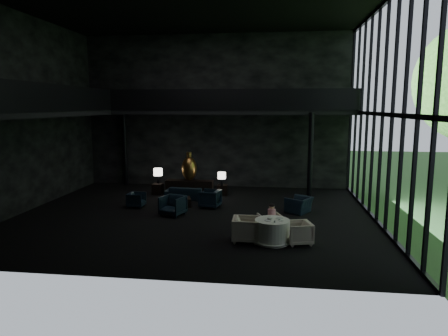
# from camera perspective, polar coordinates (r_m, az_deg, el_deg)

# --- Properties ---
(floor) EXTENTS (14.00, 12.00, 0.02)m
(floor) POSITION_cam_1_polar(r_m,az_deg,el_deg) (16.00, -4.22, -6.75)
(floor) COLOR black
(floor) RESTS_ON ground
(ceiling) EXTENTS (14.00, 12.00, 0.02)m
(ceiling) POSITION_cam_1_polar(r_m,az_deg,el_deg) (15.85, -4.57, 22.34)
(ceiling) COLOR black
(ceiling) RESTS_ON ground
(wall_back) EXTENTS (14.00, 0.04, 8.00)m
(wall_back) POSITION_cam_1_polar(r_m,az_deg,el_deg) (21.33, -1.14, 8.04)
(wall_back) COLOR black
(wall_back) RESTS_ON ground
(wall_front) EXTENTS (14.00, 0.04, 8.00)m
(wall_front) POSITION_cam_1_polar(r_m,az_deg,el_deg) (9.61, -11.58, 6.95)
(wall_front) COLOR black
(wall_front) RESTS_ON ground
(wall_left) EXTENTS (0.04, 12.00, 8.00)m
(wall_left) POSITION_cam_1_polar(r_m,az_deg,el_deg) (18.16, -26.76, 6.98)
(wall_left) COLOR black
(wall_left) RESTS_ON ground
(curtain_wall) EXTENTS (0.20, 12.00, 8.00)m
(curtain_wall) POSITION_cam_1_polar(r_m,az_deg,el_deg) (15.59, 21.73, 7.15)
(curtain_wall) COLOR black
(curtain_wall) RESTS_ON ground
(mezzanine_left) EXTENTS (2.00, 12.00, 0.25)m
(mezzanine_left) POSITION_cam_1_polar(r_m,az_deg,el_deg) (17.62, -24.03, 7.13)
(mezzanine_left) COLOR black
(mezzanine_left) RESTS_ON wall_left
(mezzanine_back) EXTENTS (12.00, 2.00, 0.25)m
(mezzanine_back) POSITION_cam_1_polar(r_m,az_deg,el_deg) (20.21, 1.28, 8.00)
(mezzanine_back) COLOR black
(mezzanine_back) RESTS_ON wall_back
(railing_left) EXTENTS (0.06, 12.00, 1.00)m
(railing_left) POSITION_cam_1_polar(r_m,az_deg,el_deg) (17.13, -21.26, 9.28)
(railing_left) COLOR black
(railing_left) RESTS_ON mezzanine_left
(railing_back) EXTENTS (12.00, 0.06, 1.00)m
(railing_back) POSITION_cam_1_polar(r_m,az_deg,el_deg) (19.22, 0.98, 9.75)
(railing_back) COLOR black
(railing_back) RESTS_ON mezzanine_back
(column_nw) EXTENTS (0.24, 0.24, 4.00)m
(column_nw) POSITION_cam_1_polar(r_m,az_deg,el_deg) (22.43, -13.99, 2.70)
(column_nw) COLOR black
(column_nw) RESTS_ON floor
(column_ne) EXTENTS (0.24, 0.24, 4.00)m
(column_ne) POSITION_cam_1_polar(r_m,az_deg,el_deg) (19.32, 12.24, 1.82)
(column_ne) COLOR black
(column_ne) RESTS_ON floor
(console) EXTENTS (2.30, 0.52, 0.73)m
(console) POSITION_cam_1_polar(r_m,az_deg,el_deg) (19.52, -4.95, -2.81)
(console) COLOR black
(console) RESTS_ON floor
(bronze_urn) EXTENTS (0.74, 0.74, 1.37)m
(bronze_urn) POSITION_cam_1_polar(r_m,az_deg,el_deg) (19.34, -5.00, -0.05)
(bronze_urn) COLOR #8F5D2E
(bronze_urn) RESTS_ON console
(side_table_left) EXTENTS (0.47, 0.47, 0.52)m
(side_table_left) POSITION_cam_1_polar(r_m,az_deg,el_deg) (19.94, -9.45, -2.95)
(side_table_left) COLOR black
(side_table_left) RESTS_ON floor
(table_lamp_left) EXTENTS (0.44, 0.44, 0.74)m
(table_lamp_left) POSITION_cam_1_polar(r_m,az_deg,el_deg) (19.91, -9.41, -0.66)
(table_lamp_left) COLOR black
(table_lamp_left) RESTS_ON side_table_left
(side_table_right) EXTENTS (0.48, 0.48, 0.52)m
(side_table_right) POSITION_cam_1_polar(r_m,az_deg,el_deg) (19.42, -0.23, -3.15)
(side_table_right) COLOR black
(side_table_right) RESTS_ON floor
(table_lamp_right) EXTENTS (0.39, 0.39, 0.65)m
(table_lamp_right) POSITION_cam_1_polar(r_m,az_deg,el_deg) (19.02, -0.33, -1.17)
(table_lamp_right) COLOR black
(table_lamp_right) RESTS_ON side_table_right
(sofa) EXTENTS (1.95, 0.66, 0.75)m
(sofa) POSITION_cam_1_polar(r_m,az_deg,el_deg) (18.69, -5.31, -3.30)
(sofa) COLOR #172C43
(sofa) RESTS_ON floor
(lounge_armchair_west) EXTENTS (0.58, 0.61, 0.62)m
(lounge_armchair_west) POSITION_cam_1_polar(r_m,az_deg,el_deg) (17.56, -12.39, -4.48)
(lounge_armchair_west) COLOR #182535
(lounge_armchair_west) RESTS_ON floor
(lounge_armchair_east) EXTENTS (0.95, 1.00, 0.89)m
(lounge_armchair_east) POSITION_cam_1_polar(r_m,az_deg,el_deg) (17.08, -2.03, -4.18)
(lounge_armchair_east) COLOR black
(lounge_armchair_east) RESTS_ON floor
(lounge_armchair_south) EXTENTS (1.17, 1.13, 0.97)m
(lounge_armchair_south) POSITION_cam_1_polar(r_m,az_deg,el_deg) (15.97, -7.34, -5.03)
(lounge_armchair_south) COLOR #1A3343
(lounge_armchair_south) RESTS_ON floor
(window_armchair) EXTENTS (0.97, 1.08, 0.79)m
(window_armchair) POSITION_cam_1_polar(r_m,az_deg,el_deg) (16.52, 10.67, -4.96)
(window_armchair) COLOR black
(window_armchair) RESTS_ON floor
(coffee_table) EXTENTS (0.99, 0.99, 0.35)m
(coffee_table) POSITION_cam_1_polar(r_m,az_deg,el_deg) (17.46, -6.13, -4.85)
(coffee_table) COLOR black
(coffee_table) RESTS_ON floor
(dining_table) EXTENTS (1.25, 1.25, 0.75)m
(dining_table) POSITION_cam_1_polar(r_m,az_deg,el_deg) (12.87, 6.89, -9.16)
(dining_table) COLOR white
(dining_table) RESTS_ON floor
(dining_chair_north) EXTENTS (0.87, 0.85, 0.71)m
(dining_chair_north) POSITION_cam_1_polar(r_m,az_deg,el_deg) (13.77, 6.58, -7.83)
(dining_chair_north) COLOR tan
(dining_chair_north) RESTS_ON floor
(dining_chair_east) EXTENTS (0.88, 0.92, 0.79)m
(dining_chair_east) POSITION_cam_1_polar(r_m,az_deg,el_deg) (12.88, 10.60, -8.93)
(dining_chair_east) COLOR #B7A98D
(dining_chair_east) RESTS_ON floor
(dining_chair_west) EXTENTS (0.89, 0.95, 0.96)m
(dining_chair_west) POSITION_cam_1_polar(r_m,az_deg,el_deg) (12.89, 3.17, -8.37)
(dining_chair_west) COLOR #B6A795
(dining_chair_west) RESTS_ON floor
(child) EXTENTS (0.27, 0.27, 0.58)m
(child) POSITION_cam_1_polar(r_m,az_deg,el_deg) (13.71, 6.84, -6.25)
(child) COLOR silver
(child) RESTS_ON dining_chair_north
(plate_a) EXTENTS (0.24, 0.24, 0.01)m
(plate_a) POSITION_cam_1_polar(r_m,az_deg,el_deg) (12.62, 6.30, -7.47)
(plate_a) COLOR white
(plate_a) RESTS_ON dining_table
(plate_b) EXTENTS (0.30, 0.30, 0.02)m
(plate_b) POSITION_cam_1_polar(r_m,az_deg,el_deg) (12.89, 7.90, -7.14)
(plate_b) COLOR white
(plate_b) RESTS_ON dining_table
(saucer) EXTENTS (0.19, 0.19, 0.01)m
(saucer) POSITION_cam_1_polar(r_m,az_deg,el_deg) (12.65, 8.13, -7.46)
(saucer) COLOR white
(saucer) RESTS_ON dining_table
(coffee_cup) EXTENTS (0.09, 0.09, 0.06)m
(coffee_cup) POSITION_cam_1_polar(r_m,az_deg,el_deg) (12.70, 7.97, -7.22)
(coffee_cup) COLOR white
(coffee_cup) RESTS_ON saucer
(cereal_bowl) EXTENTS (0.17, 0.17, 0.09)m
(cereal_bowl) POSITION_cam_1_polar(r_m,az_deg,el_deg) (12.76, 6.55, -7.13)
(cereal_bowl) COLOR white
(cereal_bowl) RESTS_ON dining_table
(cream_pot) EXTENTS (0.08, 0.08, 0.07)m
(cream_pot) POSITION_cam_1_polar(r_m,az_deg,el_deg) (12.44, 7.26, -7.60)
(cream_pot) COLOR #99999E
(cream_pot) RESTS_ON dining_table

